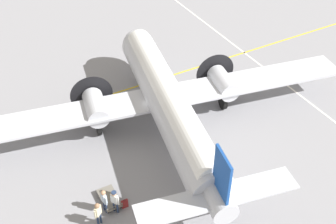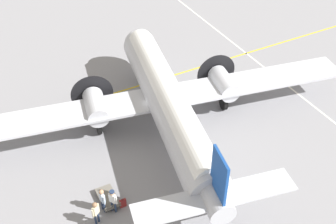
{
  "view_description": "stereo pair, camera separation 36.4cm",
  "coord_description": "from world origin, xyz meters",
  "px_view_note": "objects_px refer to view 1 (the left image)",
  "views": [
    {
      "loc": [
        -10.67,
        -19.4,
        19.93
      ],
      "look_at": [
        0.0,
        0.0,
        1.69
      ],
      "focal_mm": 45.0,
      "sensor_mm": 36.0,
      "label": 1
    },
    {
      "loc": [
        -10.35,
        -19.57,
        19.93
      ],
      "look_at": [
        0.0,
        0.0,
        1.69
      ],
      "focal_mm": 45.0,
      "sensor_mm": 36.0,
      "label": 2
    }
  ],
  "objects_px": {
    "ramp_agent": "(115,200)",
    "suitcase_near_door": "(125,204)",
    "airliner_main": "(166,99)",
    "baggage_cart": "(110,199)",
    "crew_foreground": "(98,212)",
    "passenger_boarding": "(104,199)"
  },
  "relations": [
    {
      "from": "crew_foreground",
      "to": "ramp_agent",
      "type": "bearing_deg",
      "value": -16.36
    },
    {
      "from": "passenger_boarding",
      "to": "ramp_agent",
      "type": "relative_size",
      "value": 1.02
    },
    {
      "from": "passenger_boarding",
      "to": "baggage_cart",
      "type": "relative_size",
      "value": 0.94
    },
    {
      "from": "airliner_main",
      "to": "passenger_boarding",
      "type": "bearing_deg",
      "value": 137.08
    },
    {
      "from": "crew_foreground",
      "to": "passenger_boarding",
      "type": "xyz_separation_m",
      "value": [
        0.63,
        0.67,
        -0.0
      ]
    },
    {
      "from": "crew_foreground",
      "to": "airliner_main",
      "type": "bearing_deg",
      "value": 3.97
    },
    {
      "from": "airliner_main",
      "to": "baggage_cart",
      "type": "bearing_deg",
      "value": 135.98
    },
    {
      "from": "ramp_agent",
      "to": "baggage_cart",
      "type": "xyz_separation_m",
      "value": [
        -0.04,
        0.84,
        -0.81
      ]
    },
    {
      "from": "airliner_main",
      "to": "suitcase_near_door",
      "type": "height_order",
      "value": "airliner_main"
    },
    {
      "from": "ramp_agent",
      "to": "suitcase_near_door",
      "type": "distance_m",
      "value": 0.97
    },
    {
      "from": "crew_foreground",
      "to": "baggage_cart",
      "type": "bearing_deg",
      "value": 13.98
    },
    {
      "from": "passenger_boarding",
      "to": "baggage_cart",
      "type": "xyz_separation_m",
      "value": [
        0.47,
        0.52,
        -0.81
      ]
    },
    {
      "from": "ramp_agent",
      "to": "suitcase_near_door",
      "type": "xyz_separation_m",
      "value": [
        0.58,
        0.04,
        -0.78
      ]
    },
    {
      "from": "airliner_main",
      "to": "baggage_cart",
      "type": "distance_m",
      "value": 7.81
    },
    {
      "from": "ramp_agent",
      "to": "baggage_cart",
      "type": "bearing_deg",
      "value": -30.8
    },
    {
      "from": "airliner_main",
      "to": "ramp_agent",
      "type": "height_order",
      "value": "airliner_main"
    },
    {
      "from": "passenger_boarding",
      "to": "suitcase_near_door",
      "type": "bearing_deg",
      "value": -111.81
    },
    {
      "from": "airliner_main",
      "to": "passenger_boarding",
      "type": "xyz_separation_m",
      "value": [
        -6.6,
        -4.79,
        -1.46
      ]
    },
    {
      "from": "suitcase_near_door",
      "to": "baggage_cart",
      "type": "xyz_separation_m",
      "value": [
        -0.62,
        0.8,
        -0.03
      ]
    },
    {
      "from": "airliner_main",
      "to": "passenger_boarding",
      "type": "distance_m",
      "value": 8.29
    },
    {
      "from": "passenger_boarding",
      "to": "crew_foreground",
      "type": "bearing_deg",
      "value": 129.06
    },
    {
      "from": "airliner_main",
      "to": "crew_foreground",
      "type": "xyz_separation_m",
      "value": [
        -7.24,
        -5.46,
        -1.46
      ]
    }
  ]
}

